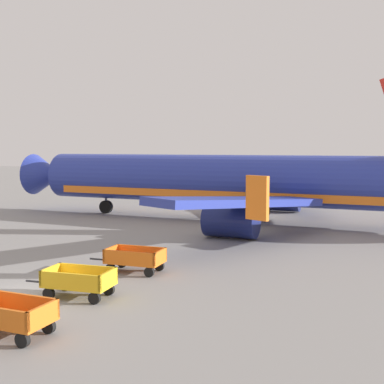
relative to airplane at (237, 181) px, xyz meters
The scene contains 5 objects.
ground_plane 21.28m from the airplane, 103.02° to the right, with size 220.00×220.00×0.00m, color gray.
airplane is the anchor object (origin of this frame).
baggage_cart_nearest 24.24m from the airplane, 96.52° to the right, with size 3.62×1.72×1.07m.
baggage_cart_second_in_row 20.36m from the airplane, 97.24° to the right, with size 3.58×1.50×1.07m.
baggage_cart_third_in_row 16.36m from the airplane, 96.66° to the right, with size 3.60×1.59×1.07m.
Camera 1 is at (10.82, -15.72, 5.58)m, focal length 45.87 mm.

